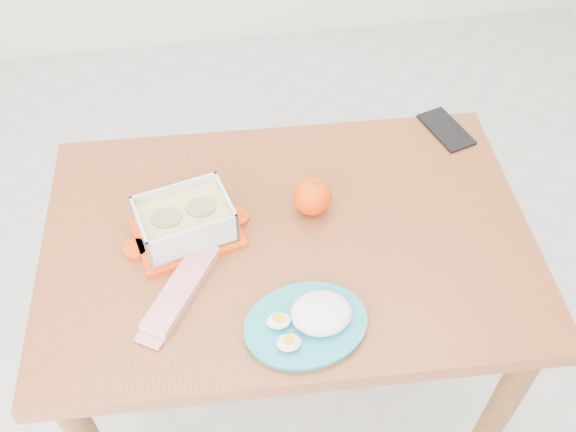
{
  "coord_description": "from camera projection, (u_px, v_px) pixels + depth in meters",
  "views": [
    {
      "loc": [
        -0.19,
        -1.0,
        1.81
      ],
      "look_at": [
        -0.05,
        -0.14,
        0.81
      ],
      "focal_mm": 40.0,
      "sensor_mm": 36.0,
      "label": 1
    }
  ],
  "objects": [
    {
      "name": "rice_plate",
      "position": [
        311.0,
        320.0,
        1.2
      ],
      "size": [
        0.26,
        0.26,
        0.06
      ],
      "rotation": [
        0.0,
        0.0,
        0.14
      ],
      "color": "teal",
      "rests_on": "dining_table"
    },
    {
      "name": "orange_fruit",
      "position": [
        312.0,
        196.0,
        1.38
      ],
      "size": [
        0.08,
        0.08,
        0.08
      ],
      "primitive_type": "sphere",
      "color": "#FF4D05",
      "rests_on": "dining_table"
    },
    {
      "name": "dining_table",
      "position": [
        288.0,
        267.0,
        1.46
      ],
      "size": [
        1.07,
        0.74,
        0.75
      ],
      "rotation": [
        0.0,
        0.0,
        -0.05
      ],
      "color": "brown",
      "rests_on": "ground"
    },
    {
      "name": "ground",
      "position": [
        297.0,
        348.0,
        2.03
      ],
      "size": [
        3.5,
        3.5,
        0.0
      ],
      "primitive_type": "plane",
      "color": "#B7B7B2",
      "rests_on": "ground"
    },
    {
      "name": "food_container",
      "position": [
        186.0,
        221.0,
        1.33
      ],
      "size": [
        0.25,
        0.21,
        0.09
      ],
      "rotation": [
        0.0,
        0.0,
        0.24
      ],
      "color": "#E73D06",
      "rests_on": "dining_table"
    },
    {
      "name": "smartphone",
      "position": [
        446.0,
        129.0,
        1.58
      ],
      "size": [
        0.11,
        0.17,
        0.01
      ],
      "primitive_type": "cube",
      "rotation": [
        0.0,
        0.0,
        0.29
      ],
      "color": "black",
      "rests_on": "dining_table"
    },
    {
      "name": "candy_bar",
      "position": [
        182.0,
        288.0,
        1.26
      ],
      "size": [
        0.17,
        0.22,
        0.02
      ],
      "primitive_type": "cube",
      "rotation": [
        0.0,
        0.0,
        1.01
      ],
      "color": "#AF0810",
      "rests_on": "dining_table"
    }
  ]
}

